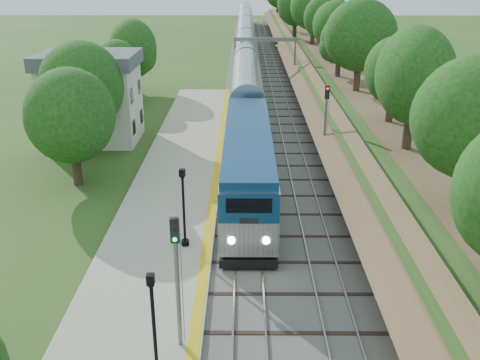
{
  "coord_description": "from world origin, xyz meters",
  "views": [
    {
      "loc": [
        -0.26,
        -17.22,
        15.18
      ],
      "look_at": [
        -0.5,
        13.33,
        2.8
      ],
      "focal_mm": 40.0,
      "sensor_mm": 36.0,
      "label": 1
    }
  ],
  "objects_px": {
    "station_building": "(92,97)",
    "lamppost_mid": "(154,332)",
    "signal_gantry": "(265,48)",
    "signal_platform": "(177,268)",
    "lamppost_far": "(184,212)",
    "train": "(246,50)",
    "signal_farside": "(326,116)"
  },
  "relations": [
    {
      "from": "lamppost_far",
      "to": "signal_farside",
      "type": "xyz_separation_m",
      "value": [
        9.78,
        14.35,
        1.61
      ]
    },
    {
      "from": "station_building",
      "to": "lamppost_far",
      "type": "bearing_deg",
      "value": -63.11
    },
    {
      "from": "station_building",
      "to": "signal_gantry",
      "type": "xyz_separation_m",
      "value": [
        16.47,
        24.99,
        0.73
      ]
    },
    {
      "from": "lamppost_mid",
      "to": "signal_platform",
      "type": "xyz_separation_m",
      "value": [
        0.69,
        1.85,
        1.64
      ]
    },
    {
      "from": "lamppost_mid",
      "to": "lamppost_far",
      "type": "xyz_separation_m",
      "value": [
        0.01,
        10.35,
        0.03
      ]
    },
    {
      "from": "station_building",
      "to": "signal_farside",
      "type": "bearing_deg",
      "value": -17.04
    },
    {
      "from": "station_building",
      "to": "lamppost_mid",
      "type": "xyz_separation_m",
      "value": [
        10.41,
        -30.89,
        -1.68
      ]
    },
    {
      "from": "signal_platform",
      "to": "train",
      "type": "bearing_deg",
      "value": 87.59
    },
    {
      "from": "train",
      "to": "signal_platform",
      "type": "relative_size",
      "value": 21.41
    },
    {
      "from": "signal_platform",
      "to": "signal_farside",
      "type": "height_order",
      "value": "signal_farside"
    },
    {
      "from": "station_building",
      "to": "train",
      "type": "height_order",
      "value": "station_building"
    },
    {
      "from": "lamppost_mid",
      "to": "station_building",
      "type": "bearing_deg",
      "value": 108.62
    },
    {
      "from": "station_building",
      "to": "signal_platform",
      "type": "relative_size",
      "value": 1.44
    },
    {
      "from": "signal_farside",
      "to": "signal_gantry",
      "type": "bearing_deg",
      "value": 96.82
    },
    {
      "from": "lamppost_mid",
      "to": "signal_gantry",
      "type": "bearing_deg",
      "value": 83.81
    },
    {
      "from": "signal_farside",
      "to": "station_building",
      "type": "bearing_deg",
      "value": 162.96
    },
    {
      "from": "station_building",
      "to": "train",
      "type": "distance_m",
      "value": 42.33
    },
    {
      "from": "train",
      "to": "signal_farside",
      "type": "distance_m",
      "value": 46.55
    },
    {
      "from": "signal_platform",
      "to": "signal_farside",
      "type": "distance_m",
      "value": 24.6
    },
    {
      "from": "station_building",
      "to": "lamppost_mid",
      "type": "height_order",
      "value": "station_building"
    },
    {
      "from": "signal_gantry",
      "to": "signal_platform",
      "type": "height_order",
      "value": "signal_platform"
    },
    {
      "from": "signal_gantry",
      "to": "station_building",
      "type": "bearing_deg",
      "value": -123.38
    },
    {
      "from": "train",
      "to": "lamppost_mid",
      "type": "distance_m",
      "value": 70.9
    },
    {
      "from": "lamppost_mid",
      "to": "lamppost_far",
      "type": "bearing_deg",
      "value": 89.93
    },
    {
      "from": "signal_gantry",
      "to": "signal_farside",
      "type": "height_order",
      "value": "signal_farside"
    },
    {
      "from": "lamppost_far",
      "to": "signal_farside",
      "type": "bearing_deg",
      "value": 55.74
    },
    {
      "from": "signal_gantry",
      "to": "train",
      "type": "distance_m",
      "value": 15.32
    },
    {
      "from": "station_building",
      "to": "signal_gantry",
      "type": "relative_size",
      "value": 1.02
    },
    {
      "from": "signal_gantry",
      "to": "lamppost_mid",
      "type": "relative_size",
      "value": 1.85
    },
    {
      "from": "lamppost_mid",
      "to": "signal_farside",
      "type": "bearing_deg",
      "value": 68.38
    },
    {
      "from": "signal_platform",
      "to": "station_building",
      "type": "bearing_deg",
      "value": 110.91
    },
    {
      "from": "station_building",
      "to": "signal_farside",
      "type": "relative_size",
      "value": 1.34
    }
  ]
}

